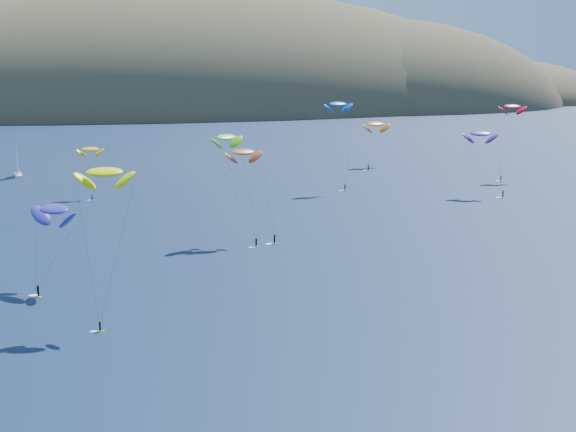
% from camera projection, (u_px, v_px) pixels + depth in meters
% --- Properties ---
extents(island, '(730.00, 300.00, 210.00)m').
position_uv_depth(island, '(195.00, 120.00, 633.64)').
color(island, '#3D3526').
rests_on(island, ground).
extents(sailboat, '(9.35, 8.03, 11.39)m').
position_uv_depth(sailboat, '(18.00, 174.00, 271.68)').
color(sailboat, silver).
rests_on(sailboat, ground).
extents(kitesurfer_1, '(7.56, 8.34, 15.98)m').
position_uv_depth(kitesurfer_1, '(90.00, 149.00, 231.37)').
color(kitesurfer_1, '#B6C716').
rests_on(kitesurfer_1, ground).
extents(kitesurfer_2, '(9.00, 9.93, 25.56)m').
position_uv_depth(kitesurfer_2, '(104.00, 172.00, 123.32)').
color(kitesurfer_2, '#B6C716').
rests_on(kitesurfer_2, ground).
extents(kitesurfer_3, '(9.56, 15.58, 25.04)m').
position_uv_depth(kitesurfer_3, '(227.00, 137.00, 178.45)').
color(kitesurfer_3, '#B6C716').
rests_on(kitesurfer_3, ground).
extents(kitesurfer_4, '(9.48, 7.64, 28.48)m').
position_uv_depth(kitesurfer_4, '(338.00, 104.00, 243.27)').
color(kitesurfer_4, '#B6C716').
rests_on(kitesurfer_4, ground).
extents(kitesurfer_6, '(10.61, 12.14, 20.70)m').
position_uv_depth(kitesurfer_6, '(480.00, 134.00, 234.79)').
color(kitesurfer_6, '#B6C716').
rests_on(kitesurfer_6, ground).
extents(kitesurfer_8, '(11.32, 8.54, 26.38)m').
position_uv_depth(kitesurfer_8, '(512.00, 106.00, 264.66)').
color(kitesurfer_8, '#B6C716').
rests_on(kitesurfer_8, ground).
extents(kitesurfer_9, '(10.87, 9.69, 21.99)m').
position_uv_depth(kitesurfer_9, '(243.00, 152.00, 177.31)').
color(kitesurfer_9, '#B6C716').
rests_on(kitesurfer_9, ground).
extents(kitesurfer_10, '(10.48, 13.30, 16.81)m').
position_uv_depth(kitesurfer_10, '(54.00, 209.00, 142.22)').
color(kitesurfer_10, '#B6C716').
rests_on(kitesurfer_10, ground).
extents(kitesurfer_11, '(13.42, 15.50, 18.42)m').
position_uv_depth(kitesurfer_11, '(376.00, 124.00, 296.29)').
color(kitesurfer_11, '#B6C716').
rests_on(kitesurfer_11, ground).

